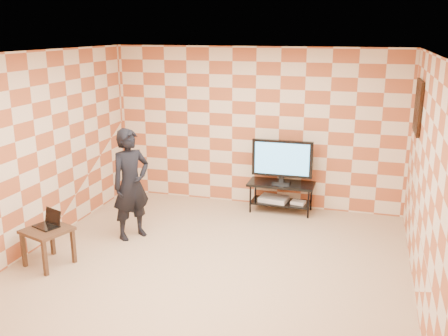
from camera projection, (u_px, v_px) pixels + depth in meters
The scene contains 14 objects.
floor at pixel (211, 264), 6.52m from camera, with size 5.00×5.00×0.00m, color tan.
wall_back at pixel (255, 128), 8.47m from camera, with size 5.00×0.02×2.70m, color beige.
wall_front at pixel (112, 247), 3.84m from camera, with size 5.00×0.02×2.70m, color beige.
wall_left at pixel (37, 152), 6.83m from camera, with size 0.02×5.00×2.70m, color beige.
wall_right at pixel (427, 182), 5.48m from camera, with size 0.02×5.00×2.70m, color beige.
ceiling at pixel (210, 53), 5.79m from camera, with size 5.00×5.00×0.02m, color white.
wall_art at pixel (418, 107), 6.76m from camera, with size 0.04×0.72×0.72m.
tv_stand at pixel (281, 191), 8.32m from camera, with size 1.09×0.49×0.50m.
tv at pixel (282, 160), 8.18m from camera, with size 1.00×0.19×0.73m.
dvd_player at pixel (274, 199), 8.39m from camera, with size 0.46×0.33×0.08m, color #B9B9BC.
game_console at pixel (298, 202), 8.26m from camera, with size 0.22×0.16×0.05m, color silver.
side_table at pixel (47, 235), 6.41m from camera, with size 0.66×0.66×0.50m.
laptop at pixel (49, 222), 6.47m from camera, with size 0.38×0.35×0.21m.
person at pixel (131, 184), 7.18m from camera, with size 0.59×0.39×1.63m, color black.
Camera 1 is at (1.82, -5.65, 2.97)m, focal length 40.00 mm.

